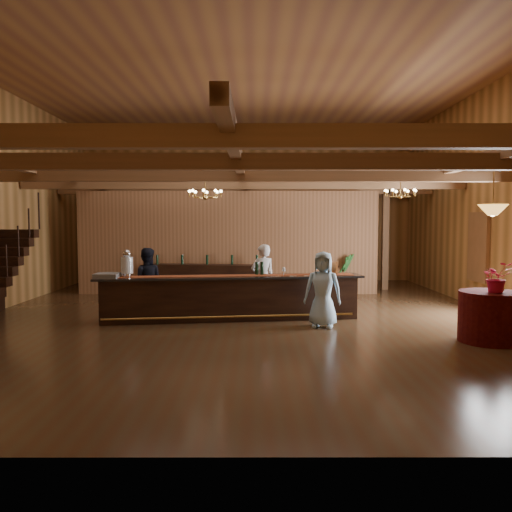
{
  "coord_description": "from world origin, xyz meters",
  "views": [
    {
      "loc": [
        0.32,
        -11.5,
        2.2
      ],
      "look_at": [
        0.34,
        0.33,
        1.37
      ],
      "focal_mm": 35.0,
      "sensor_mm": 36.0,
      "label": 1
    }
  ],
  "objects_px": {
    "tasting_bar": "(231,298)",
    "backbar_shelf": "(207,280)",
    "beverage_dispenser": "(127,264)",
    "guest": "(323,289)",
    "chandelier_right": "(400,193)",
    "staff_second": "(146,281)",
    "raffle_drum": "(330,267)",
    "pendant_lamp": "(493,210)",
    "bartender": "(263,279)",
    "chandelier_left": "(205,194)",
    "floor_plant": "(344,274)",
    "round_table": "(489,317)"
  },
  "relations": [
    {
      "from": "raffle_drum",
      "to": "guest",
      "type": "xyz_separation_m",
      "value": [
        -0.3,
        -1.0,
        -0.37
      ]
    },
    {
      "from": "raffle_drum",
      "to": "guest",
      "type": "height_order",
      "value": "guest"
    },
    {
      "from": "tasting_bar",
      "to": "bartender",
      "type": "xyz_separation_m",
      "value": [
        0.72,
        0.77,
        0.33
      ]
    },
    {
      "from": "bartender",
      "to": "staff_second",
      "type": "xyz_separation_m",
      "value": [
        -2.75,
        -0.12,
        -0.04
      ]
    },
    {
      "from": "beverage_dispenser",
      "to": "chandelier_left",
      "type": "xyz_separation_m",
      "value": [
        1.58,
        1.34,
        1.59
      ]
    },
    {
      "from": "tasting_bar",
      "to": "backbar_shelf",
      "type": "bearing_deg",
      "value": 96.89
    },
    {
      "from": "guest",
      "to": "floor_plant",
      "type": "height_order",
      "value": "guest"
    },
    {
      "from": "chandelier_left",
      "to": "floor_plant",
      "type": "bearing_deg",
      "value": 35.73
    },
    {
      "from": "chandelier_left",
      "to": "guest",
      "type": "height_order",
      "value": "chandelier_left"
    },
    {
      "from": "tasting_bar",
      "to": "beverage_dispenser",
      "type": "bearing_deg",
      "value": 178.78
    },
    {
      "from": "round_table",
      "to": "chandelier_right",
      "type": "xyz_separation_m",
      "value": [
        -0.57,
        3.76,
        2.45
      ]
    },
    {
      "from": "chandelier_left",
      "to": "guest",
      "type": "xyz_separation_m",
      "value": [
        2.61,
        -1.89,
        -2.08
      ]
    },
    {
      "from": "pendant_lamp",
      "to": "floor_plant",
      "type": "distance_m",
      "value": 6.43
    },
    {
      "from": "guest",
      "to": "chandelier_right",
      "type": "bearing_deg",
      "value": 63.0
    },
    {
      "from": "beverage_dispenser",
      "to": "guest",
      "type": "bearing_deg",
      "value": -7.45
    },
    {
      "from": "floor_plant",
      "to": "guest",
      "type": "bearing_deg",
      "value": -105.28
    },
    {
      "from": "beverage_dispenser",
      "to": "guest",
      "type": "xyz_separation_m",
      "value": [
        4.19,
        -0.55,
        -0.48
      ]
    },
    {
      "from": "chandelier_left",
      "to": "floor_plant",
      "type": "relative_size",
      "value": 0.66
    },
    {
      "from": "backbar_shelf",
      "to": "round_table",
      "type": "bearing_deg",
      "value": -35.37
    },
    {
      "from": "backbar_shelf",
      "to": "pendant_lamp",
      "type": "relative_size",
      "value": 3.69
    },
    {
      "from": "chandelier_right",
      "to": "staff_second",
      "type": "distance_m",
      "value": 6.69
    },
    {
      "from": "chandelier_left",
      "to": "tasting_bar",
      "type": "bearing_deg",
      "value": -58.97
    },
    {
      "from": "raffle_drum",
      "to": "floor_plant",
      "type": "distance_m",
      "value": 3.86
    },
    {
      "from": "tasting_bar",
      "to": "raffle_drum",
      "type": "relative_size",
      "value": 17.51
    },
    {
      "from": "beverage_dispenser",
      "to": "raffle_drum",
      "type": "height_order",
      "value": "beverage_dispenser"
    },
    {
      "from": "chandelier_right",
      "to": "pendant_lamp",
      "type": "relative_size",
      "value": 0.89
    },
    {
      "from": "tasting_bar",
      "to": "beverage_dispenser",
      "type": "relative_size",
      "value": 9.92
    },
    {
      "from": "tasting_bar",
      "to": "bartender",
      "type": "bearing_deg",
      "value": 40.22
    },
    {
      "from": "staff_second",
      "to": "floor_plant",
      "type": "relative_size",
      "value": 1.29
    },
    {
      "from": "pendant_lamp",
      "to": "tasting_bar",
      "type": "bearing_deg",
      "value": 156.81
    },
    {
      "from": "bartender",
      "to": "raffle_drum",
      "type": "bearing_deg",
      "value": 135.73
    },
    {
      "from": "backbar_shelf",
      "to": "chandelier_right",
      "type": "height_order",
      "value": "chandelier_right"
    },
    {
      "from": "round_table",
      "to": "floor_plant",
      "type": "distance_m",
      "value": 6.18
    },
    {
      "from": "backbar_shelf",
      "to": "round_table",
      "type": "xyz_separation_m",
      "value": [
        5.67,
        -5.59,
        -0.0
      ]
    },
    {
      "from": "tasting_bar",
      "to": "guest",
      "type": "distance_m",
      "value": 2.11
    },
    {
      "from": "chandelier_right",
      "to": "floor_plant",
      "type": "height_order",
      "value": "chandelier_right"
    },
    {
      "from": "beverage_dispenser",
      "to": "chandelier_right",
      "type": "bearing_deg",
      "value": 16.59
    },
    {
      "from": "pendant_lamp",
      "to": "chandelier_right",
      "type": "bearing_deg",
      "value": 98.67
    },
    {
      "from": "floor_plant",
      "to": "round_table",
      "type": "bearing_deg",
      "value": -75.19
    },
    {
      "from": "beverage_dispenser",
      "to": "pendant_lamp",
      "type": "relative_size",
      "value": 0.67
    },
    {
      "from": "raffle_drum",
      "to": "bartender",
      "type": "distance_m",
      "value": 1.65
    },
    {
      "from": "tasting_bar",
      "to": "beverage_dispenser",
      "type": "xyz_separation_m",
      "value": [
        -2.25,
        -0.23,
        0.77
      ]
    },
    {
      "from": "tasting_bar",
      "to": "staff_second",
      "type": "bearing_deg",
      "value": 155.16
    },
    {
      "from": "pendant_lamp",
      "to": "bartender",
      "type": "relative_size",
      "value": 0.54
    },
    {
      "from": "raffle_drum",
      "to": "staff_second",
      "type": "bearing_deg",
      "value": 174.27
    },
    {
      "from": "backbar_shelf",
      "to": "chandelier_right",
      "type": "relative_size",
      "value": 4.15
    },
    {
      "from": "round_table",
      "to": "guest",
      "type": "bearing_deg",
      "value": 155.85
    },
    {
      "from": "tasting_bar",
      "to": "floor_plant",
      "type": "xyz_separation_m",
      "value": [
        3.22,
        3.92,
        0.11
      ]
    },
    {
      "from": "beverage_dispenser",
      "to": "backbar_shelf",
      "type": "distance_m",
      "value": 4.08
    },
    {
      "from": "tasting_bar",
      "to": "staff_second",
      "type": "height_order",
      "value": "staff_second"
    }
  ]
}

